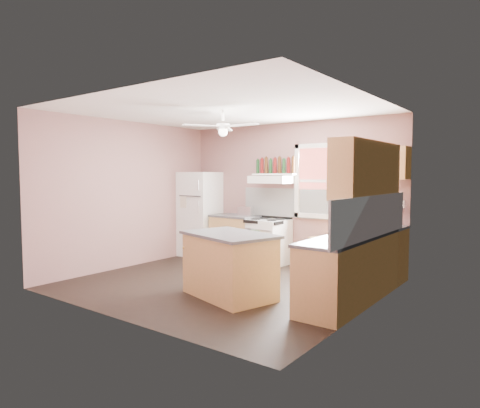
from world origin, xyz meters
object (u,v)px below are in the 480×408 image
Objects in this scene: toaster at (246,211)px; stove at (268,242)px; cart at (328,255)px; island at (229,266)px; refrigerator at (199,214)px.

toaster is 0.76m from stove.
cart is 0.48× the size of island.
refrigerator is at bearing 155.97° from island.
island is (-0.46, -2.22, 0.13)m from cart.
cart is 2.27m from island.
refrigerator is 2.05× the size of stove.
stove is 2.30m from island.
stove is at bearing -1.77° from refrigerator.
refrigerator is at bearing -172.02° from stove.
toaster is at bearing 137.08° from island.
refrigerator is 6.31× the size of toaster.
island is at bearing -83.32° from cart.
toaster is 0.46× the size of cart.
toaster reaches higher than stove.
stove reaches higher than cart.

